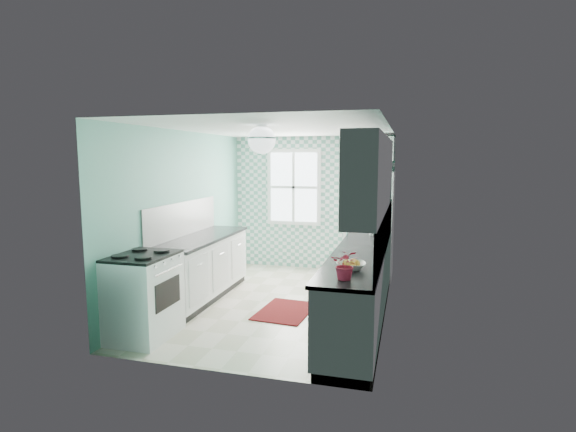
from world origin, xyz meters
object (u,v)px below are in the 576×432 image
(fridge, at_px, (369,225))
(fruit_bowl, at_px, (351,266))
(ceiling_light, at_px, (262,139))
(potted_plant, at_px, (346,265))
(stove, at_px, (143,295))
(sink, at_px, (368,239))
(microwave, at_px, (371,163))

(fridge, relative_size, fruit_bowl, 6.11)
(ceiling_light, distance_m, fridge, 3.17)
(fridge, bearing_deg, potted_plant, -91.73)
(ceiling_light, bearing_deg, stove, -145.71)
(sink, distance_m, microwave, 1.79)
(fridge, relative_size, microwave, 3.61)
(fruit_bowl, bearing_deg, ceiling_light, 150.67)
(sink, distance_m, potted_plant, 2.31)
(fruit_bowl, xyz_separation_m, potted_plant, (0.00, -0.42, 0.11))
(fridge, bearing_deg, fruit_bowl, -91.55)
(stove, distance_m, sink, 3.17)
(stove, distance_m, microwave, 4.41)
(potted_plant, bearing_deg, fridge, 91.39)
(stove, xyz_separation_m, sink, (2.40, 2.03, 0.42))
(ceiling_light, xyz_separation_m, potted_plant, (1.20, -1.10, -1.23))
(ceiling_light, xyz_separation_m, fruit_bowl, (1.20, -0.67, -1.34))
(fridge, height_order, microwave, microwave)
(ceiling_light, height_order, fruit_bowl, ceiling_light)
(sink, height_order, fruit_bowl, sink)
(stove, relative_size, sink, 1.83)
(fridge, distance_m, potted_plant, 3.73)
(sink, bearing_deg, stove, -143.19)
(fruit_bowl, height_order, microwave, microwave)
(stove, bearing_deg, potted_plant, -9.52)
(fridge, xyz_separation_m, potted_plant, (0.09, -3.73, 0.15))
(fridge, height_order, stove, fridge)
(sink, bearing_deg, fruit_bowl, -93.48)
(ceiling_light, distance_m, potted_plant, 2.04)
(microwave, bearing_deg, stove, 52.65)
(sink, xyz_separation_m, fruit_bowl, (-0.00, -1.89, 0.05))
(stove, distance_m, fruit_bowl, 2.45)
(stove, bearing_deg, fruit_bowl, 0.56)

